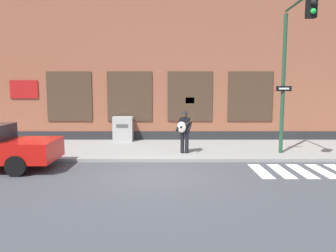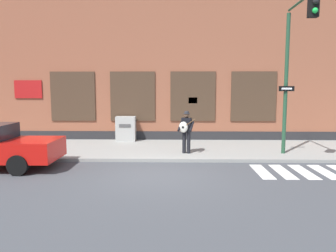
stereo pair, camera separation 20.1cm
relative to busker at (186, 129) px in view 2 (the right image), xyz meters
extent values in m
plane|color=#424449|center=(-1.06, -2.94, -1.10)|extent=(160.00, 160.00, 0.00)
cube|color=gray|center=(-1.06, 1.20, -1.03)|extent=(28.00, 4.59, 0.13)
cube|color=#99563D|center=(-1.06, 5.49, 2.63)|extent=(28.00, 4.00, 7.44)
cube|color=#28282B|center=(-1.06, 3.47, -0.82)|extent=(28.00, 0.04, 0.55)
cube|color=#473323|center=(-5.61, 3.46, 1.23)|extent=(2.25, 0.06, 2.47)
cube|color=black|center=(-5.61, 3.45, 1.23)|extent=(2.13, 0.03, 2.35)
cube|color=#473323|center=(-2.58, 3.46, 1.23)|extent=(2.25, 0.06, 2.47)
cube|color=black|center=(-2.58, 3.45, 1.23)|extent=(2.13, 0.03, 2.35)
cube|color=#473323|center=(0.45, 3.46, 1.23)|extent=(2.25, 0.06, 2.47)
cube|color=black|center=(0.45, 3.45, 1.23)|extent=(2.13, 0.03, 2.35)
cube|color=#473323|center=(3.49, 3.46, 1.23)|extent=(2.25, 0.06, 2.47)
cube|color=black|center=(3.49, 3.45, 1.23)|extent=(2.13, 0.03, 2.35)
cube|color=red|center=(-7.87, 3.45, 1.58)|extent=(1.40, 0.04, 0.90)
cube|color=yellow|center=(0.45, 3.44, 1.03)|extent=(0.44, 0.02, 0.30)
cube|color=silver|center=(2.43, -2.40, -1.09)|extent=(0.42, 1.90, 0.01)
cube|color=silver|center=(3.12, -2.40, -1.09)|extent=(0.42, 1.90, 0.01)
cube|color=silver|center=(3.80, -2.40, -1.09)|extent=(0.42, 1.90, 0.01)
cube|color=silver|center=(4.48, -2.40, -1.09)|extent=(0.42, 1.90, 0.01)
cube|color=silver|center=(-4.48, -1.57, -0.36)|extent=(0.06, 0.24, 0.12)
cube|color=silver|center=(-4.48, -2.71, -0.36)|extent=(0.06, 0.24, 0.12)
cylinder|color=black|center=(-5.41, -1.27, -0.77)|extent=(0.66, 0.24, 0.66)
cylinder|color=black|center=(-5.40, -3.01, -0.77)|extent=(0.66, 0.24, 0.66)
cylinder|color=black|center=(0.11, 0.01, -0.54)|extent=(0.15, 0.15, 0.86)
cylinder|color=black|center=(-0.07, 0.04, -0.54)|extent=(0.15, 0.15, 0.86)
cube|color=black|center=(0.02, 0.03, 0.18)|extent=(0.43, 0.32, 0.58)
sphere|color=brown|center=(0.02, 0.03, 0.58)|extent=(0.22, 0.22, 0.22)
cylinder|color=#333338|center=(0.02, 0.03, 0.64)|extent=(0.27, 0.28, 0.02)
cylinder|color=#333338|center=(0.02, 0.03, 0.69)|extent=(0.18, 0.18, 0.09)
cylinder|color=black|center=(0.22, -0.13, 0.14)|extent=(0.24, 0.51, 0.39)
cylinder|color=black|center=(-0.24, 0.01, 0.14)|extent=(0.24, 0.51, 0.39)
ellipsoid|color=silver|center=(-0.11, -0.12, 0.11)|extent=(0.38, 0.22, 0.44)
cylinder|color=black|center=(-0.13, -0.17, 0.11)|extent=(0.09, 0.04, 0.09)
cylinder|color=brown|center=(0.13, -0.21, 0.29)|extent=(0.46, 0.17, 0.34)
cylinder|color=#234C33|center=(3.94, 0.09, 1.78)|extent=(0.15, 0.15, 5.50)
cylinder|color=#234C33|center=(3.88, -1.32, 4.63)|extent=(0.20, 2.82, 0.09)
cube|color=black|center=(3.83, -2.45, 4.28)|extent=(0.31, 0.25, 0.88)
sphere|color=black|center=(3.83, -2.61, 4.28)|extent=(0.17, 0.17, 0.17)
sphere|color=#1ED84C|center=(3.83, -2.61, 4.01)|extent=(0.17, 0.17, 0.17)
cube|color=black|center=(3.93, -0.02, 1.63)|extent=(0.60, 0.05, 0.20)
cube|color=white|center=(3.93, -0.04, 1.63)|extent=(0.40, 0.03, 0.07)
cube|color=#ADADA8|center=(-2.88, 3.04, -0.36)|extent=(0.96, 0.58, 1.22)
cube|color=#4C4C4C|center=(-2.88, 2.74, -0.18)|extent=(0.58, 0.02, 0.16)
camera|label=1|loc=(-0.65, -13.03, 1.67)|focal=35.00mm
camera|label=2|loc=(-0.45, -13.03, 1.67)|focal=35.00mm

